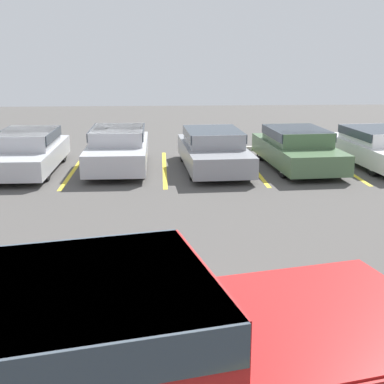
# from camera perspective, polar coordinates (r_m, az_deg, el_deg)

# --- Properties ---
(stall_stripe_b) EXTENTS (0.12, 5.12, 0.01)m
(stall_stripe_b) POSITION_cam_1_polar(r_m,az_deg,el_deg) (16.56, -12.44, 2.37)
(stall_stripe_b) COLOR yellow
(stall_stripe_b) RESTS_ON ground_plane
(stall_stripe_c) EXTENTS (0.12, 5.12, 0.01)m
(stall_stripe_c) POSITION_cam_1_polar(r_m,az_deg,el_deg) (16.36, -2.95, 2.55)
(stall_stripe_c) COLOR yellow
(stall_stripe_c) RESTS_ON ground_plane
(stall_stripe_d) EXTENTS (0.12, 5.12, 0.01)m
(stall_stripe_d) POSITION_cam_1_polar(r_m,az_deg,el_deg) (16.60, 6.52, 2.65)
(stall_stripe_d) COLOR yellow
(stall_stripe_d) RESTS_ON ground_plane
(stall_stripe_e) EXTENTS (0.12, 5.12, 0.01)m
(stall_stripe_e) POSITION_cam_1_polar(r_m,az_deg,el_deg) (17.28, 15.48, 2.69)
(stall_stripe_e) COLOR yellow
(stall_stripe_e) RESTS_ON ground_plane
(pickup_truck) EXTENTS (6.00, 3.28, 1.82)m
(pickup_truck) POSITION_cam_1_polar(r_m,az_deg,el_deg) (4.64, -7.38, -19.24)
(pickup_truck) COLOR #A51919
(pickup_truck) RESTS_ON ground_plane
(parked_sedan_a) EXTENTS (1.74, 4.48, 1.20)m
(parked_sedan_a) POSITION_cam_1_polar(r_m,az_deg,el_deg) (16.63, -17.10, 4.34)
(parked_sedan_a) COLOR #B7BABF
(parked_sedan_a) RESTS_ON ground_plane
(parked_sedan_b) EXTENTS (1.76, 4.36, 1.23)m
(parked_sedan_b) POSITION_cam_1_polar(r_m,az_deg,el_deg) (16.38, -7.88, 4.77)
(parked_sedan_b) COLOR #B7BABF
(parked_sedan_b) RESTS_ON ground_plane
(parked_sedan_c) EXTENTS (1.99, 4.50, 1.19)m
(parked_sedan_c) POSITION_cam_1_polar(r_m,az_deg,el_deg) (16.13, 2.27, 4.67)
(parked_sedan_c) COLOR gray
(parked_sedan_c) RESTS_ON ground_plane
(parked_sedan_d) EXTENTS (2.06, 4.48, 1.19)m
(parked_sedan_d) POSITION_cam_1_polar(r_m,az_deg,el_deg) (16.68, 11.13, 4.75)
(parked_sedan_d) COLOR #4C6B47
(parked_sedan_d) RESTS_ON ground_plane
(parked_sedan_e) EXTENTS (2.29, 4.63, 1.15)m
(parked_sedan_e) POSITION_cam_1_polar(r_m,az_deg,el_deg) (17.65, 19.32, 4.67)
(parked_sedan_e) COLOR silver
(parked_sedan_e) RESTS_ON ground_plane
(wheel_stop_curb) EXTENTS (1.61, 0.20, 0.14)m
(wheel_stop_curb) POSITION_cam_1_polar(r_m,az_deg,el_deg) (19.42, 6.29, 4.66)
(wheel_stop_curb) COLOR #B7B2A8
(wheel_stop_curb) RESTS_ON ground_plane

